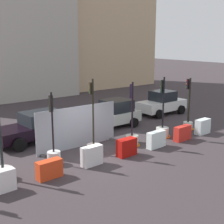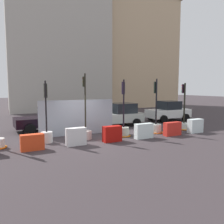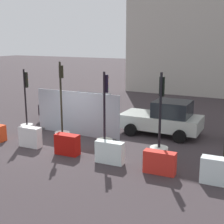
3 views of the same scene
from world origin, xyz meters
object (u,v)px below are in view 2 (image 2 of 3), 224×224
at_px(traffic_light_2, 47,132).
at_px(traffic_light_3, 86,129).
at_px(construction_barrier_7, 195,126).
at_px(car_silver_hatchback, 118,115).
at_px(car_white_van, 168,111).
at_px(construction_barrier_3, 76,137).
at_px(construction_barrier_5, 144,131).
at_px(traffic_light_6, 184,121).
at_px(car_black_sedan, 50,118).
at_px(construction_barrier_4, 112,134).
at_px(traffic_light_4, 123,128).
at_px(traffic_light_5, 156,125).
at_px(construction_barrier_2, 32,142).
at_px(construction_barrier_6, 172,129).

relative_size(traffic_light_2, traffic_light_3, 0.89).
xyz_separation_m(traffic_light_2, construction_barrier_7, (9.30, -1.25, -0.13)).
xyz_separation_m(car_silver_hatchback, car_white_van, (5.24, 0.53, 0.01)).
relative_size(construction_barrier_3, construction_barrier_5, 0.91).
bearing_deg(car_white_van, construction_barrier_3, -152.76).
distance_m(traffic_light_6, car_black_sedan, 9.32).
bearing_deg(car_black_sedan, traffic_light_3, -70.13).
height_order(traffic_light_2, traffic_light_3, traffic_light_3).
distance_m(construction_barrier_4, car_silver_hatchback, 5.33).
height_order(construction_barrier_7, car_white_van, car_white_van).
bearing_deg(traffic_light_2, car_white_van, 19.18).
bearing_deg(construction_barrier_7, traffic_light_4, 168.18).
distance_m(traffic_light_5, construction_barrier_7, 2.60).
height_order(traffic_light_2, traffic_light_6, traffic_light_2).
height_order(construction_barrier_2, car_black_sedan, car_black_sedan).
xyz_separation_m(traffic_light_5, construction_barrier_2, (-7.79, -1.07, -0.13)).
bearing_deg(car_white_van, construction_barrier_7, -110.13).
bearing_deg(traffic_light_4, car_black_sedan, 133.38).
xyz_separation_m(traffic_light_6, construction_barrier_4, (-6.07, -1.17, -0.18)).
xyz_separation_m(construction_barrier_3, car_white_van, (9.91, 5.10, 0.39)).
xyz_separation_m(traffic_light_4, construction_barrier_7, (4.78, -1.00, -0.07)).
height_order(construction_barrier_3, car_white_van, car_white_van).
bearing_deg(construction_barrier_4, traffic_light_3, 133.08).
relative_size(construction_barrier_2, car_white_van, 0.28).
distance_m(traffic_light_4, construction_barrier_5, 1.31).
relative_size(construction_barrier_3, construction_barrier_4, 0.99).
relative_size(construction_barrier_3, car_silver_hatchback, 0.26).
height_order(traffic_light_2, car_white_van, traffic_light_2).
height_order(traffic_light_6, car_black_sedan, traffic_light_6).
distance_m(traffic_light_5, construction_barrier_2, 7.86).
distance_m(construction_barrier_5, construction_barrier_7, 3.99).
height_order(construction_barrier_6, car_silver_hatchback, car_silver_hatchback).
xyz_separation_m(traffic_light_6, construction_barrier_2, (-10.23, -1.18, -0.23)).
distance_m(traffic_light_5, car_white_van, 5.91).
bearing_deg(construction_barrier_3, traffic_light_6, 7.97).
bearing_deg(traffic_light_6, traffic_light_5, -177.40).
relative_size(construction_barrier_7, car_black_sedan, 0.24).
bearing_deg(car_white_van, traffic_light_3, -156.43).
height_order(traffic_light_5, construction_barrier_6, traffic_light_5).
distance_m(traffic_light_5, car_silver_hatchback, 3.70).
xyz_separation_m(traffic_light_4, construction_barrier_2, (-5.38, -1.01, -0.14)).
bearing_deg(car_silver_hatchback, car_black_sedan, 176.68).
bearing_deg(traffic_light_2, construction_barrier_6, -10.28).
height_order(traffic_light_2, car_silver_hatchback, traffic_light_2).
bearing_deg(traffic_light_6, construction_barrier_3, -172.03).
height_order(traffic_light_4, car_silver_hatchback, traffic_light_4).
bearing_deg(construction_barrier_3, traffic_light_4, 16.60).
distance_m(construction_barrier_6, car_silver_hatchback, 4.92).
distance_m(traffic_light_6, construction_barrier_4, 6.19).
xyz_separation_m(traffic_light_5, car_white_van, (4.26, 4.08, 0.33)).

